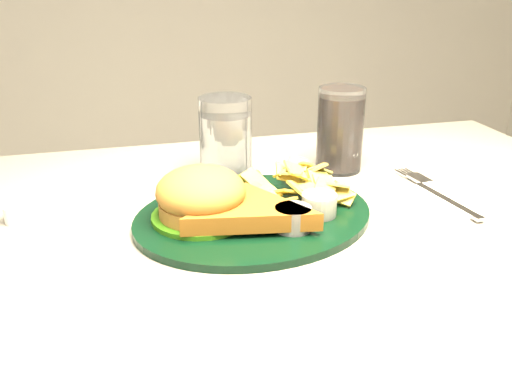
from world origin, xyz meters
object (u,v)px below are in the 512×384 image
dinner_plate (254,194)px  water_glass (226,138)px  fork_napkin (443,198)px  cola_glass (340,130)px

dinner_plate → water_glass: bearing=75.4°
water_glass → fork_napkin: 0.36m
dinner_plate → water_glass: water_glass is taller
water_glass → cola_glass: bearing=-3.6°
cola_glass → fork_napkin: cola_glass is taller
fork_napkin → water_glass: bearing=140.7°
water_glass → fork_napkin: size_ratio=0.72×
cola_glass → fork_napkin: size_ratio=0.77×
water_glass → fork_napkin: water_glass is taller
dinner_plate → fork_napkin: dinner_plate is taller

